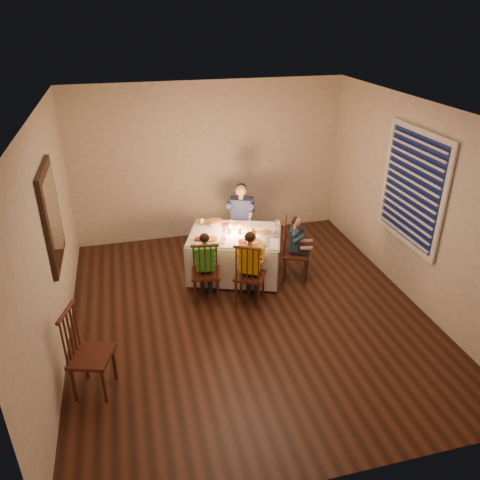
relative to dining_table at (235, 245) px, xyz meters
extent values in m
plane|color=black|center=(-0.06, -1.01, -0.49)|extent=(5.00, 5.00, 0.00)
cube|color=beige|center=(-2.31, -1.01, 0.81)|extent=(0.02, 5.00, 2.60)
cube|color=beige|center=(2.19, -1.01, 0.81)|extent=(0.02, 5.00, 2.60)
cube|color=beige|center=(-0.06, 1.49, 0.81)|extent=(4.50, 0.02, 2.60)
plane|color=white|center=(-0.06, -1.01, 2.11)|extent=(5.00, 5.00, 0.00)
cube|color=silver|center=(0.00, 0.00, 0.18)|extent=(1.50, 1.28, 0.04)
cube|color=silver|center=(0.16, 0.44, -0.14)|extent=(1.24, 0.46, 0.62)
cube|color=silver|center=(-0.16, -0.44, -0.14)|extent=(1.24, 0.46, 0.62)
cube|color=silver|center=(0.61, -0.22, -0.14)|extent=(0.34, 0.90, 0.62)
cube|color=silver|center=(-0.61, 0.22, -0.14)|extent=(0.34, 0.90, 0.62)
cylinder|color=white|center=(0.11, 0.22, 0.21)|extent=(0.33, 0.33, 0.02)
cylinder|color=white|center=(-0.37, -0.14, 0.21)|extent=(0.33, 0.33, 0.02)
cylinder|color=white|center=(0.20, -0.37, 0.21)|extent=(0.33, 0.33, 0.02)
cylinder|color=white|center=(0.41, -0.13, 0.21)|extent=(0.33, 0.33, 0.02)
cylinder|color=white|center=(-0.06, 0.02, 0.25)|extent=(0.06, 0.06, 0.10)
cylinder|color=white|center=(0.06, -0.02, 0.25)|extent=(0.06, 0.06, 0.10)
sphere|color=#FFEB43|center=(-0.41, 0.44, 0.24)|extent=(0.09, 0.09, 0.09)
sphere|color=orange|center=(0.24, -0.04, 0.24)|extent=(0.08, 0.08, 0.08)
imported|color=white|center=(-0.22, 0.37, 0.23)|extent=(0.24, 0.24, 0.06)
cube|color=black|center=(-2.28, -0.71, 1.01)|extent=(0.05, 0.95, 1.15)
cube|color=white|center=(-2.26, -0.71, 1.01)|extent=(0.01, 0.78, 0.98)
cube|color=black|center=(2.17, -0.91, 1.01)|extent=(0.01, 1.20, 1.40)
cube|color=white|center=(2.15, -0.91, 1.01)|extent=(0.03, 1.34, 1.54)
camera|label=1|loc=(-1.42, -5.88, 3.13)|focal=35.00mm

